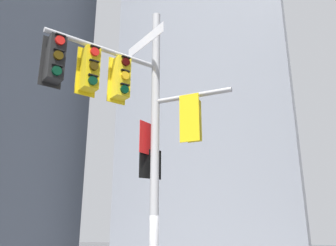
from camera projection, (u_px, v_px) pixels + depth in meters
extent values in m
cube|color=#9399A3|center=(212.00, 13.00, 33.01)|extent=(12.62, 12.62, 43.98)
cylinder|color=#B2B2B5|center=(155.00, 155.00, 8.29)|extent=(0.21, 0.21, 7.79)
cylinder|color=#B2B2B5|center=(106.00, 50.00, 8.15)|extent=(1.57, 2.54, 0.11)
cylinder|color=#B2B2B5|center=(192.00, 96.00, 8.31)|extent=(1.95, 0.21, 0.11)
cube|color=yellow|center=(117.00, 81.00, 8.37)|extent=(0.27, 0.43, 1.14)
cube|color=yellow|center=(121.00, 78.00, 8.22)|extent=(0.47, 0.47, 1.00)
cylinder|color=#360605|center=(126.00, 62.00, 8.17)|extent=(0.15, 0.20, 0.20)
cube|color=black|center=(126.00, 57.00, 8.21)|extent=(0.17, 0.23, 0.02)
cylinder|color=yellow|center=(125.00, 75.00, 8.07)|extent=(0.15, 0.20, 0.20)
cube|color=black|center=(125.00, 71.00, 8.10)|extent=(0.17, 0.23, 0.02)
cylinder|color=#06311C|center=(125.00, 89.00, 7.96)|extent=(0.15, 0.20, 0.20)
cube|color=black|center=(125.00, 84.00, 8.00)|extent=(0.17, 0.23, 0.02)
cube|color=yellow|center=(86.00, 72.00, 7.90)|extent=(0.27, 0.43, 1.14)
cube|color=yellow|center=(90.00, 69.00, 7.76)|extent=(0.47, 0.47, 1.00)
cylinder|color=red|center=(95.00, 52.00, 7.71)|extent=(0.15, 0.20, 0.20)
cube|color=black|center=(95.00, 47.00, 7.74)|extent=(0.17, 0.23, 0.02)
cylinder|color=#3C2C06|center=(94.00, 66.00, 7.61)|extent=(0.15, 0.20, 0.20)
cube|color=black|center=(94.00, 61.00, 7.64)|extent=(0.17, 0.23, 0.02)
cylinder|color=#06311C|center=(93.00, 81.00, 7.50)|extent=(0.15, 0.20, 0.20)
cube|color=black|center=(93.00, 75.00, 7.54)|extent=(0.17, 0.23, 0.02)
cube|color=black|center=(52.00, 62.00, 7.44)|extent=(0.27, 0.43, 1.14)
cube|color=black|center=(55.00, 59.00, 7.30)|extent=(0.47, 0.47, 1.00)
cylinder|color=red|center=(60.00, 40.00, 7.25)|extent=(0.15, 0.20, 0.20)
cube|color=black|center=(61.00, 35.00, 7.28)|extent=(0.17, 0.23, 0.02)
cylinder|color=#3C2C06|center=(58.00, 55.00, 7.15)|extent=(0.15, 0.20, 0.20)
cube|color=black|center=(59.00, 50.00, 7.18)|extent=(0.17, 0.23, 0.02)
cylinder|color=#06311C|center=(57.00, 71.00, 7.04)|extent=(0.15, 0.20, 0.20)
cube|color=black|center=(57.00, 65.00, 7.07)|extent=(0.17, 0.23, 0.02)
cube|color=yellow|center=(189.00, 117.00, 7.96)|extent=(0.48, 0.05, 1.14)
cube|color=yellow|center=(192.00, 120.00, 8.13)|extent=(0.36, 0.36, 1.00)
cylinder|color=#360605|center=(195.00, 108.00, 8.41)|extent=(0.20, 0.07, 0.20)
cube|color=black|center=(195.00, 104.00, 8.45)|extent=(0.22, 0.08, 0.02)
cylinder|color=#3C2C06|center=(195.00, 122.00, 8.30)|extent=(0.20, 0.07, 0.20)
cube|color=black|center=(195.00, 117.00, 8.34)|extent=(0.22, 0.08, 0.02)
cylinder|color=#19C672|center=(196.00, 136.00, 8.20)|extent=(0.20, 0.07, 0.20)
cube|color=black|center=(196.00, 131.00, 8.24)|extent=(0.22, 0.08, 0.02)
cube|color=white|center=(145.00, 41.00, 8.98)|extent=(1.42, 0.91, 0.28)
cube|color=#19479E|center=(145.00, 41.00, 8.98)|extent=(1.39, 0.88, 0.24)
cube|color=red|center=(148.00, 138.00, 8.54)|extent=(0.15, 0.63, 0.80)
cube|color=white|center=(148.00, 138.00, 8.54)|extent=(0.13, 0.59, 0.76)
cube|color=black|center=(150.00, 164.00, 8.42)|extent=(0.37, 0.49, 0.72)
cube|color=white|center=(150.00, 164.00, 8.42)|extent=(0.34, 0.46, 0.68)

